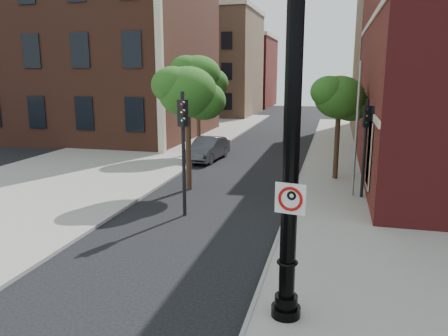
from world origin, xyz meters
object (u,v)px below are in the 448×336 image
(parked_car, at_px, (208,149))
(traffic_signal_left, at_px, (183,134))
(traffic_signal_right, at_px, (366,133))
(lamppost, at_px, (291,164))
(no_parking_sign, at_px, (290,198))

(parked_car, height_order, traffic_signal_left, traffic_signal_left)
(parked_car, distance_m, traffic_signal_right, 10.80)
(lamppost, distance_m, traffic_signal_right, 9.96)
(lamppost, height_order, parked_car, lamppost)
(traffic_signal_left, bearing_deg, parked_car, 123.81)
(traffic_signal_left, height_order, traffic_signal_right, traffic_signal_left)
(lamppost, bearing_deg, traffic_signal_left, 125.93)
(lamppost, bearing_deg, no_parking_sign, -79.25)
(no_parking_sign, height_order, parked_car, no_parking_sign)
(lamppost, xyz_separation_m, no_parking_sign, (0.03, -0.18, -0.64))
(traffic_signal_left, distance_m, traffic_signal_right, 7.37)
(lamppost, relative_size, traffic_signal_right, 1.78)
(lamppost, distance_m, no_parking_sign, 0.66)
(no_parking_sign, distance_m, parked_car, 17.66)
(parked_car, height_order, traffic_signal_right, traffic_signal_right)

